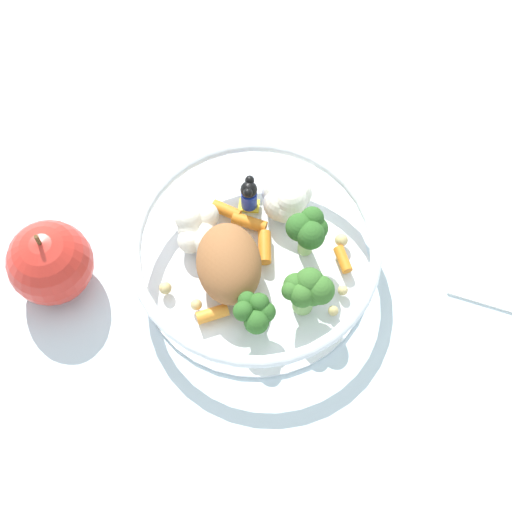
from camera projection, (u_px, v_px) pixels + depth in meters
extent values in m
plane|color=silver|center=(247.00, 281.00, 0.70)|extent=(2.40, 2.40, 0.00)
cylinder|color=white|center=(256.00, 267.00, 0.70)|extent=(0.21, 0.21, 0.01)
torus|color=white|center=(256.00, 247.00, 0.67)|extent=(0.22, 0.22, 0.01)
ellipsoid|color=#935B33|center=(229.00, 264.00, 0.67)|extent=(0.09, 0.09, 0.05)
cylinder|color=#8EB766|center=(306.00, 242.00, 0.69)|extent=(0.01, 0.01, 0.03)
sphere|color=#2D6023|center=(312.00, 218.00, 0.66)|extent=(0.02, 0.02, 0.02)
sphere|color=#2D6023|center=(301.00, 223.00, 0.67)|extent=(0.02, 0.02, 0.02)
sphere|color=#2D6023|center=(300.00, 227.00, 0.66)|extent=(0.02, 0.02, 0.02)
sphere|color=#2D6023|center=(311.00, 235.00, 0.66)|extent=(0.02, 0.02, 0.02)
sphere|color=#2D6023|center=(316.00, 228.00, 0.67)|extent=(0.02, 0.02, 0.02)
cylinder|color=#7FAD5B|center=(254.00, 319.00, 0.66)|extent=(0.01, 0.01, 0.02)
sphere|color=#2D6023|center=(259.00, 303.00, 0.65)|extent=(0.02, 0.02, 0.02)
sphere|color=#2D6023|center=(247.00, 301.00, 0.65)|extent=(0.02, 0.02, 0.02)
sphere|color=#2D6023|center=(243.00, 311.00, 0.64)|extent=(0.02, 0.02, 0.02)
sphere|color=#2D6023|center=(256.00, 322.00, 0.64)|extent=(0.02, 0.02, 0.02)
sphere|color=#2D6023|center=(265.00, 312.00, 0.65)|extent=(0.02, 0.02, 0.02)
cylinder|color=#7FAD5B|center=(303.00, 300.00, 0.67)|extent=(0.02, 0.02, 0.02)
sphere|color=#386B28|center=(310.00, 282.00, 0.65)|extent=(0.03, 0.03, 0.03)
sphere|color=#386B28|center=(298.00, 281.00, 0.65)|extent=(0.02, 0.02, 0.02)
sphere|color=#386B28|center=(291.00, 291.00, 0.65)|extent=(0.02, 0.02, 0.02)
sphere|color=#386B28|center=(302.00, 295.00, 0.64)|extent=(0.02, 0.02, 0.02)
sphere|color=#386B28|center=(312.00, 297.00, 0.65)|extent=(0.02, 0.02, 0.02)
sphere|color=#386B28|center=(320.00, 290.00, 0.65)|extent=(0.03, 0.03, 0.03)
sphere|color=silver|center=(292.00, 191.00, 0.71)|extent=(0.03, 0.03, 0.03)
sphere|color=silver|center=(279.00, 192.00, 0.71)|extent=(0.03, 0.03, 0.03)
sphere|color=silver|center=(282.00, 203.00, 0.71)|extent=(0.03, 0.03, 0.03)
sphere|color=silver|center=(285.00, 208.00, 0.71)|extent=(0.03, 0.03, 0.03)
sphere|color=silver|center=(293.00, 209.00, 0.71)|extent=(0.03, 0.03, 0.03)
sphere|color=silver|center=(289.00, 199.00, 0.70)|extent=(0.03, 0.03, 0.03)
sphere|color=silver|center=(204.00, 216.00, 0.70)|extent=(0.03, 0.03, 0.03)
sphere|color=silver|center=(189.00, 218.00, 0.69)|extent=(0.03, 0.03, 0.03)
sphere|color=silver|center=(191.00, 228.00, 0.70)|extent=(0.02, 0.02, 0.02)
sphere|color=silver|center=(188.00, 244.00, 0.69)|extent=(0.02, 0.02, 0.02)
sphere|color=silver|center=(207.00, 241.00, 0.69)|extent=(0.03, 0.03, 0.03)
sphere|color=silver|center=(203.00, 232.00, 0.70)|extent=(0.02, 0.02, 0.02)
cube|color=yellow|center=(249.00, 205.00, 0.72)|extent=(0.02, 0.02, 0.00)
cylinder|color=#1933B2|center=(249.00, 199.00, 0.71)|extent=(0.02, 0.02, 0.02)
sphere|color=black|center=(249.00, 190.00, 0.70)|extent=(0.02, 0.02, 0.02)
sphere|color=black|center=(248.00, 193.00, 0.69)|extent=(0.01, 0.01, 0.01)
sphere|color=black|center=(250.00, 180.00, 0.69)|extent=(0.01, 0.01, 0.01)
cylinder|color=orange|center=(343.00, 259.00, 0.69)|extent=(0.02, 0.02, 0.01)
cylinder|color=orange|center=(249.00, 222.00, 0.71)|extent=(0.02, 0.03, 0.01)
cylinder|color=orange|center=(226.00, 210.00, 0.72)|extent=(0.01, 0.03, 0.01)
cylinder|color=orange|center=(212.00, 314.00, 0.67)|extent=(0.03, 0.03, 0.01)
cylinder|color=orange|center=(264.00, 247.00, 0.70)|extent=(0.03, 0.03, 0.01)
sphere|color=#D1B775|center=(343.00, 290.00, 0.68)|extent=(0.01, 0.01, 0.01)
sphere|color=tan|center=(333.00, 311.00, 0.67)|extent=(0.01, 0.01, 0.01)
sphere|color=#D1B775|center=(205.00, 209.00, 0.72)|extent=(0.01, 0.01, 0.01)
sphere|color=tan|center=(165.00, 288.00, 0.68)|extent=(0.01, 0.01, 0.01)
sphere|color=#D1B775|center=(341.00, 240.00, 0.70)|extent=(0.01, 0.01, 0.01)
sphere|color=tan|center=(196.00, 305.00, 0.68)|extent=(0.01, 0.01, 0.01)
sphere|color=red|center=(50.00, 263.00, 0.67)|extent=(0.07, 0.07, 0.07)
cylinder|color=brown|center=(38.00, 240.00, 0.63)|extent=(0.00, 0.00, 0.01)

